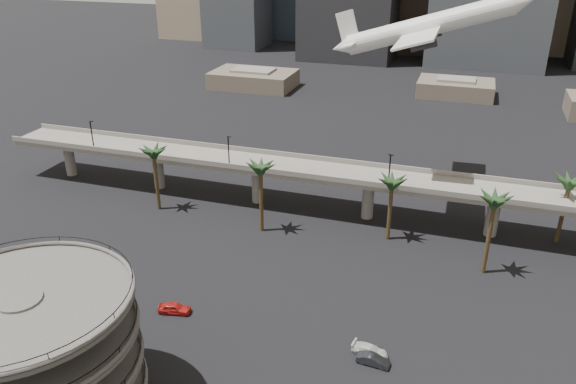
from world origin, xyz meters
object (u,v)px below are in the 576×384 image
(car_a, at_px, (174,308))
(airborne_jet, at_px, (426,27))
(parking_ramp, at_px, (32,350))
(car_c, at_px, (370,350))
(overpass, at_px, (311,174))
(car_b, at_px, (373,360))

(car_a, bearing_deg, airborne_jet, -39.20)
(parking_ramp, bearing_deg, car_c, 34.34)
(overpass, relative_size, car_c, 28.08)
(overpass, distance_m, airborne_jet, 33.82)
(car_c, bearing_deg, airborne_jet, 10.41)
(car_b, bearing_deg, car_a, 91.13)
(parking_ramp, xyz_separation_m, overpass, (13.00, 59.00, -2.50))
(airborne_jet, bearing_deg, car_b, -88.19)
(car_a, xyz_separation_m, car_b, (28.45, -1.65, -0.10))
(overpass, bearing_deg, airborne_jet, 37.06)
(car_a, height_order, car_c, car_a)
(car_b, bearing_deg, airborne_jet, 6.52)
(airborne_jet, height_order, car_c, airborne_jet)
(overpass, xyz_separation_m, car_b, (19.23, -39.05, -6.66))
(airborne_jet, relative_size, car_a, 7.78)
(airborne_jet, relative_size, car_c, 7.73)
(parking_ramp, distance_m, overpass, 60.46)
(car_a, distance_m, car_c, 27.74)
(parking_ramp, height_order, overpass, parking_ramp)
(parking_ramp, distance_m, car_c, 39.26)
(car_a, bearing_deg, car_c, -101.58)
(overpass, bearing_deg, parking_ramp, -102.43)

